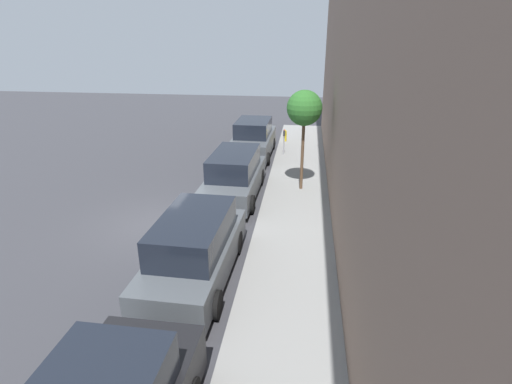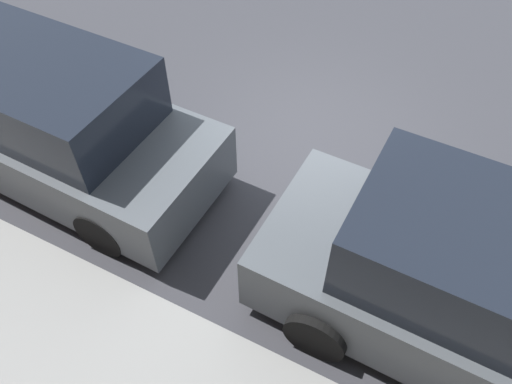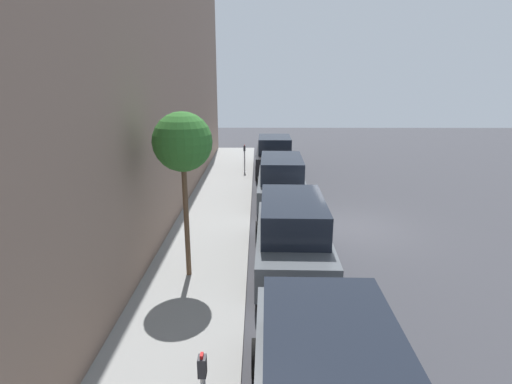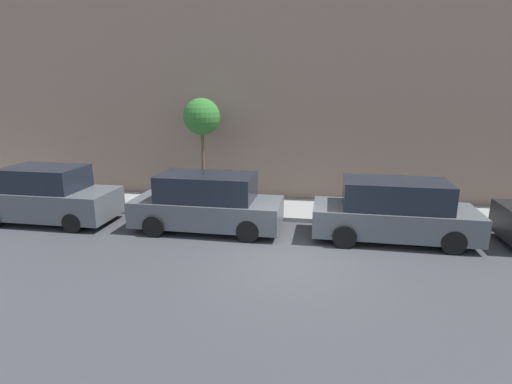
{
  "view_description": "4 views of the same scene",
  "coord_description": "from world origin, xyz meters",
  "views": [
    {
      "loc": [
        5.09,
        -12.14,
        6.43
      ],
      "look_at": [
        3.41,
        1.08,
        1.0
      ],
      "focal_mm": 28.0,
      "sensor_mm": 36.0,
      "label": 1
    },
    {
      "loc": [
        5.54,
        1.86,
        5.43
      ],
      "look_at": [
        2.18,
        0.16,
        1.0
      ],
      "focal_mm": 35.0,
      "sensor_mm": 36.0,
      "label": 2
    },
    {
      "loc": [
        3.22,
        13.09,
        4.96
      ],
      "look_at": [
        3.29,
        -0.98,
        1.0
      ],
      "focal_mm": 28.0,
      "sensor_mm": 36.0,
      "label": 3
    },
    {
      "loc": [
        -10.01,
        -0.6,
        4.56
      ],
      "look_at": [
        3.71,
        1.5,
        1.0
      ],
      "focal_mm": 28.0,
      "sensor_mm": 36.0,
      "label": 4
    }
  ],
  "objects": [
    {
      "name": "sidewalk",
      "position": [
        4.82,
        0.0,
        0.07
      ],
      "size": [
        2.64,
        32.0,
        0.15
      ],
      "color": "gray",
      "rests_on": "ground_plane"
    },
    {
      "name": "building_facade",
      "position": [
        7.14,
        0.0,
        5.45
      ],
      "size": [
        2.0,
        32.0,
        10.91
      ],
      "color": "#846B5B",
      "rests_on": "ground_plane"
    },
    {
      "name": "parking_meter_near",
      "position": [
        3.95,
        -8.01,
        1.06
      ],
      "size": [
        0.11,
        0.15,
        1.48
      ],
      "color": "#ADADB2",
      "rests_on": "sidewalk"
    },
    {
      "name": "parked_suv_nearest",
      "position": [
        2.32,
        -8.59,
        0.93
      ],
      "size": [
        2.08,
        4.83,
        1.98
      ],
      "color": "black",
      "rests_on": "ground_plane"
    },
    {
      "name": "parked_minivan_second",
      "position": [
        2.25,
        -3.03,
        0.92
      ],
      "size": [
        2.04,
        4.95,
        1.9
      ],
      "color": "#4C5156",
      "rests_on": "ground_plane"
    },
    {
      "name": "street_tree",
      "position": [
        4.99,
        3.8,
        3.53
      ],
      "size": [
        1.41,
        1.41,
        4.12
      ],
      "color": "brown",
      "rests_on": "sidewalk"
    },
    {
      "name": "ground_plane",
      "position": [
        0.0,
        0.0,
        0.0
      ],
      "size": [
        60.0,
        60.0,
        0.0
      ],
      "primitive_type": "plane",
      "color": "#38383D"
    },
    {
      "name": "parked_minivan_third",
      "position": [
        2.29,
        2.92,
        0.92
      ],
      "size": [
        2.02,
        4.95,
        1.9
      ],
      "color": "#4C5156",
      "rests_on": "ground_plane"
    }
  ]
}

